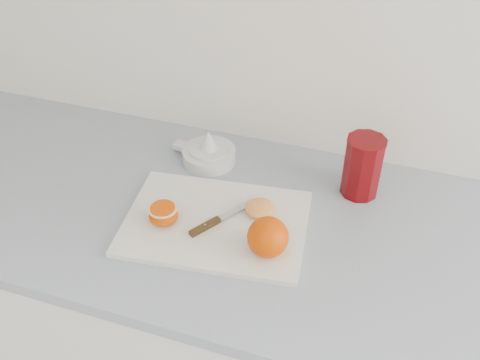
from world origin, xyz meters
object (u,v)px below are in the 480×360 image
Objects in this scene: cutting_board at (216,223)px; red_tumbler at (362,169)px; citrus_juicer at (208,153)px; half_orange at (163,214)px; counter at (236,336)px.

red_tumbler is at bearing 37.37° from cutting_board.
cutting_board is at bearing -65.33° from citrus_juicer.
half_orange reaches higher than cutting_board.
counter is 38.82× the size of half_orange.
counter is at bearing -52.85° from citrus_juicer.
red_tumbler is (0.24, 0.17, 0.51)m from counter.
cutting_board is 2.30× the size of citrus_juicer.
red_tumbler is at bearing -0.51° from citrus_juicer.
half_orange is at bearing -147.08° from red_tumbler.
citrus_juicer reaches higher than counter.
half_orange is 0.25m from citrus_juicer.
counter is 16.90× the size of red_tumbler.
cutting_board is 0.35m from red_tumbler.
half_orange is 0.38× the size of citrus_juicer.
counter is 0.51m from citrus_juicer.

